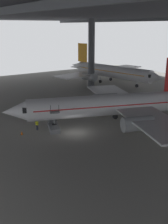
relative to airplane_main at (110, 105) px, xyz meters
name	(u,v)px	position (x,y,z in m)	size (l,w,h in m)	color
ground_plane	(75,132)	(-0.08, -6.52, -3.27)	(110.00, 110.00, 0.00)	gray
hangar_structure	(147,10)	(-0.17, 7.24, 14.46)	(121.00, 99.00, 18.37)	#4C4F54
airplane_main	(110,105)	(0.00, 0.00, 0.00)	(31.75, 31.96, 10.48)	white
boarding_stairs	(54,126)	(-2.61, -8.82, -2.55)	(4.23, 2.66, 4.45)	slate
crew_worker_by_stairs	(37,124)	(-4.14, -10.92, -2.34)	(0.49, 0.37, 1.63)	#232838
airplane_distant	(111,71)	(-27.03, 22.13, -0.02)	(32.50, 31.79, 10.39)	white
traffic_cone_orange	(22,133)	(-3.62, -13.62, -2.97)	(0.36, 0.36, 0.60)	black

